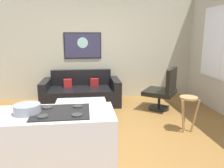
{
  "coord_description": "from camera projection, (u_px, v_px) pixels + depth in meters",
  "views": [
    {
      "loc": [
        -0.32,
        -3.46,
        1.69
      ],
      "look_at": [
        0.2,
        0.9,
        0.7
      ],
      "focal_mm": 34.7,
      "sensor_mm": 36.0,
      "label": 1
    }
  ],
  "objects": [
    {
      "name": "ground",
      "position": [
        107.0,
        136.0,
        3.77
      ],
      "size": [
        6.4,
        6.4,
        0.04
      ],
      "primitive_type": "cube",
      "color": "brown"
    },
    {
      "name": "coffee_table",
      "position": [
        81.0,
        104.0,
        4.17
      ],
      "size": [
        0.97,
        0.63,
        0.44
      ],
      "color": "silver",
      "rests_on": "ground"
    },
    {
      "name": "couch",
      "position": [
        81.0,
        93.0,
        5.43
      ],
      "size": [
        1.9,
        0.93,
        0.82
      ],
      "color": "black",
      "rests_on": "ground"
    },
    {
      "name": "wall_painting",
      "position": [
        83.0,
        46.0,
        5.71
      ],
      "size": [
        0.98,
        0.03,
        0.68
      ],
      "color": "black"
    },
    {
      "name": "armchair",
      "position": [
        163.0,
        90.0,
        4.94
      ],
      "size": [
        0.92,
        0.93,
        0.98
      ],
      "color": "black",
      "rests_on": "ground"
    },
    {
      "name": "window",
      "position": [
        223.0,
        43.0,
        4.6
      ],
      "size": [
        0.03,
        1.61,
        1.59
      ],
      "color": "silver"
    },
    {
      "name": "back_wall",
      "position": [
        98.0,
        46.0,
        5.8
      ],
      "size": [
        6.4,
        0.05,
        2.8
      ],
      "primitive_type": "cube",
      "color": "#B6B297",
      "rests_on": "ground"
    },
    {
      "name": "bar_stool",
      "position": [
        188.0,
        105.0,
        3.81
      ],
      "size": [
        0.36,
        0.35,
        0.64
      ],
      "color": "#A47C4C",
      "rests_on": "ground"
    },
    {
      "name": "kitchen_counter",
      "position": [
        34.0,
        151.0,
        2.39
      ],
      "size": [
        1.78,
        0.63,
        0.9
      ],
      "color": "silver",
      "rests_on": "ground"
    },
    {
      "name": "mixing_bowl",
      "position": [
        27.0,
        109.0,
        2.28
      ],
      "size": [
        0.28,
        0.28,
        0.1
      ],
      "color": "#8B909C",
      "rests_on": "kitchen_counter"
    }
  ]
}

